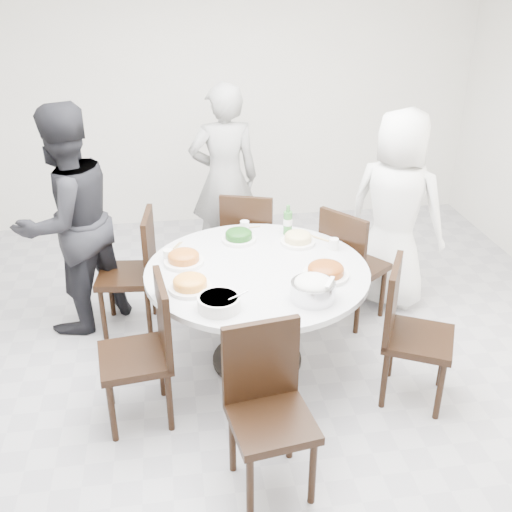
{
  "coord_description": "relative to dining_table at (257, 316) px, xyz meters",
  "views": [
    {
      "loc": [
        -0.24,
        -3.15,
        2.62
      ],
      "look_at": [
        0.3,
        0.38,
        0.82
      ],
      "focal_mm": 42.0,
      "sensor_mm": 36.0,
      "label": 1
    }
  ],
  "objects": [
    {
      "name": "floor",
      "position": [
        -0.3,
        -0.33,
        -0.38
      ],
      "size": [
        6.0,
        6.0,
        0.01
      ],
      "primitive_type": "cube",
      "color": "#A3A3A7",
      "rests_on": "ground"
    },
    {
      "name": "wall_back",
      "position": [
        -0.3,
        2.67,
        1.02
      ],
      "size": [
        6.0,
        0.01,
        2.8
      ],
      "primitive_type": "cube",
      "color": "white",
      "rests_on": "ground"
    },
    {
      "name": "dining_table",
      "position": [
        0.0,
        0.0,
        0.0
      ],
      "size": [
        1.5,
        1.5,
        0.75
      ],
      "primitive_type": "cylinder",
      "color": "silver",
      "rests_on": "floor"
    },
    {
      "name": "chair_ne",
      "position": [
        0.84,
        0.48,
        0.1
      ],
      "size": [
        0.59,
        0.59,
        0.95
      ],
      "primitive_type": "cube",
      "rotation": [
        0.0,
        0.0,
        2.22
      ],
      "color": "black",
      "rests_on": "floor"
    },
    {
      "name": "chair_n",
      "position": [
        0.1,
        1.0,
        0.1
      ],
      "size": [
        0.53,
        0.53,
        0.95
      ],
      "primitive_type": "cube",
      "rotation": [
        0.0,
        0.0,
        2.82
      ],
      "color": "black",
      "rests_on": "floor"
    },
    {
      "name": "chair_nw",
      "position": [
        -0.91,
        0.6,
        0.1
      ],
      "size": [
        0.46,
        0.46,
        0.95
      ],
      "primitive_type": "cube",
      "rotation": [
        0.0,
        0.0,
        4.61
      ],
      "color": "black",
      "rests_on": "floor"
    },
    {
      "name": "chair_sw",
      "position": [
        -0.82,
        -0.47,
        0.1
      ],
      "size": [
        0.47,
        0.47,
        0.95
      ],
      "primitive_type": "cube",
      "rotation": [
        0.0,
        0.0,
        4.84
      ],
      "color": "black",
      "rests_on": "floor"
    },
    {
      "name": "chair_s",
      "position": [
        -0.1,
        -1.14,
        0.1
      ],
      "size": [
        0.48,
        0.48,
        0.95
      ],
      "primitive_type": "cube",
      "rotation": [
        0.0,
        0.0,
        6.43
      ],
      "color": "black",
      "rests_on": "floor"
    },
    {
      "name": "chair_se",
      "position": [
        0.95,
        -0.54,
        0.1
      ],
      "size": [
        0.57,
        0.57,
        0.95
      ],
      "primitive_type": "cube",
      "rotation": [
        0.0,
        0.0,
        7.38
      ],
      "color": "black",
      "rests_on": "floor"
    },
    {
      "name": "diner_right",
      "position": [
        1.22,
        0.69,
        0.44
      ],
      "size": [
        0.94,
        0.91,
        1.62
      ],
      "primitive_type": "imported",
      "rotation": [
        0.0,
        0.0,
        2.44
      ],
      "color": "white",
      "rests_on": "floor"
    },
    {
      "name": "diner_middle",
      "position": [
        -0.06,
        1.53,
        0.47
      ],
      "size": [
        0.64,
        0.44,
        1.7
      ],
      "primitive_type": "imported",
      "rotation": [
        0.0,
        0.0,
        3.2
      ],
      "color": "black",
      "rests_on": "floor"
    },
    {
      "name": "diner_left",
      "position": [
        -1.3,
        0.72,
        0.5
      ],
      "size": [
        1.07,
        1.06,
        1.74
      ],
      "primitive_type": "imported",
      "rotation": [
        0.0,
        0.0,
        3.88
      ],
      "color": "black",
      "rests_on": "floor"
    },
    {
      "name": "dish_greens",
      "position": [
        -0.07,
        0.45,
        0.41
      ],
      "size": [
        0.25,
        0.25,
        0.07
      ],
      "primitive_type": "cylinder",
      "color": "white",
      "rests_on": "dining_table"
    },
    {
      "name": "dish_pale",
      "position": [
        0.35,
        0.34,
        0.41
      ],
      "size": [
        0.25,
        0.25,
        0.07
      ],
      "primitive_type": "cylinder",
      "color": "white",
      "rests_on": "dining_table"
    },
    {
      "name": "dish_orange",
      "position": [
        -0.48,
        0.15,
        0.41
      ],
      "size": [
        0.27,
        0.27,
        0.07
      ],
      "primitive_type": "cylinder",
      "color": "white",
      "rests_on": "dining_table"
    },
    {
      "name": "dish_redbrown",
      "position": [
        0.42,
        -0.18,
        0.41
      ],
      "size": [
        0.3,
        0.3,
        0.08
      ],
      "primitive_type": "cylinder",
      "color": "white",
      "rests_on": "dining_table"
    },
    {
      "name": "dish_tofu",
      "position": [
        -0.46,
        -0.21,
        0.41
      ],
      "size": [
        0.27,
        0.27,
        0.07
      ],
      "primitive_type": "cylinder",
      "color": "white",
      "rests_on": "dining_table"
    },
    {
      "name": "rice_bowl",
      "position": [
        0.27,
        -0.45,
        0.43
      ],
      "size": [
        0.27,
        0.27,
        0.12
      ],
      "primitive_type": "cylinder",
      "color": "silver",
      "rests_on": "dining_table"
    },
    {
      "name": "soup_bowl",
      "position": [
        -0.3,
        -0.46,
        0.41
      ],
      "size": [
        0.26,
        0.26,
        0.08
      ],
      "primitive_type": "cylinder",
      "color": "white",
      "rests_on": "dining_table"
    },
    {
      "name": "beverage_bottle",
      "position": [
        0.31,
        0.52,
        0.49
      ],
      "size": [
        0.07,
        0.07,
        0.23
      ],
      "primitive_type": "cylinder",
      "color": "#2E712D",
      "rests_on": "dining_table"
    },
    {
      "name": "tea_cups",
      "position": [
        -0.01,
        0.61,
        0.42
      ],
      "size": [
        0.07,
        0.07,
        0.08
      ],
      "primitive_type": "cylinder",
      "color": "white",
      "rests_on": "dining_table"
    },
    {
      "name": "chopsticks",
      "position": [
        -0.03,
        0.64,
        0.38
      ],
      "size": [
        0.24,
        0.04,
        0.01
      ],
      "primitive_type": null,
      "color": "tan",
      "rests_on": "dining_table"
    }
  ]
}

